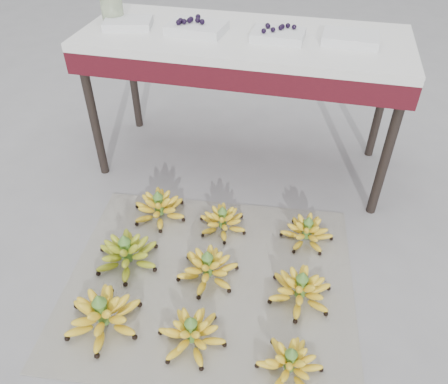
% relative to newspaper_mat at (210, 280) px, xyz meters
% --- Properties ---
extents(ground, '(60.00, 60.00, 0.00)m').
position_rel_newspaper_mat_xyz_m(ground, '(0.01, -0.05, -0.00)').
color(ground, gray).
rests_on(ground, ground).
extents(newspaper_mat, '(1.35, 1.17, 0.01)m').
position_rel_newspaper_mat_xyz_m(newspaper_mat, '(0.00, 0.00, 0.00)').
color(newspaper_mat, beige).
rests_on(newspaper_mat, ground).
extents(bunch_front_left, '(0.41, 0.41, 0.19)m').
position_rel_newspaper_mat_xyz_m(bunch_front_left, '(-0.35, -0.32, 0.07)').
color(bunch_front_left, yellow).
rests_on(bunch_front_left, newspaper_mat).
extents(bunch_front_center, '(0.31, 0.31, 0.16)m').
position_rel_newspaper_mat_xyz_m(bunch_front_center, '(0.01, -0.31, 0.06)').
color(bunch_front_center, yellow).
rests_on(bunch_front_center, newspaper_mat).
extents(bunch_front_right, '(0.24, 0.24, 0.15)m').
position_rel_newspaper_mat_xyz_m(bunch_front_right, '(0.39, -0.34, 0.05)').
color(bunch_front_right, yellow).
rests_on(bunch_front_right, newspaper_mat).
extents(bunch_mid_left, '(0.39, 0.39, 0.18)m').
position_rel_newspaper_mat_xyz_m(bunch_mid_left, '(-0.39, 0.01, 0.06)').
color(bunch_mid_left, olive).
rests_on(bunch_mid_left, newspaper_mat).
extents(bunch_mid_center, '(0.34, 0.34, 0.17)m').
position_rel_newspaper_mat_xyz_m(bunch_mid_center, '(-0.01, 0.02, 0.06)').
color(bunch_mid_center, yellow).
rests_on(bunch_mid_center, newspaper_mat).
extents(bunch_mid_right, '(0.31, 0.31, 0.17)m').
position_rel_newspaper_mat_xyz_m(bunch_mid_right, '(0.39, -0.01, 0.06)').
color(bunch_mid_right, yellow).
rests_on(bunch_mid_right, newspaper_mat).
extents(bunch_back_left, '(0.36, 0.36, 0.17)m').
position_rel_newspaper_mat_xyz_m(bunch_back_left, '(-0.36, 0.35, 0.06)').
color(bunch_back_left, yellow).
rests_on(bunch_back_left, newspaper_mat).
extents(bunch_back_center, '(0.32, 0.32, 0.15)m').
position_rel_newspaper_mat_xyz_m(bunch_back_center, '(-0.02, 0.33, 0.05)').
color(bunch_back_center, yellow).
rests_on(bunch_back_center, newspaper_mat).
extents(bunch_back_right, '(0.25, 0.25, 0.15)m').
position_rel_newspaper_mat_xyz_m(bunch_back_right, '(0.39, 0.35, 0.05)').
color(bunch_back_right, yellow).
rests_on(bunch_back_right, newspaper_mat).
extents(vendor_table, '(1.62, 0.65, 0.78)m').
position_rel_newspaper_mat_xyz_m(vendor_table, '(-0.05, 0.91, 0.69)').
color(vendor_table, black).
rests_on(vendor_table, ground).
extents(tray_far_left, '(0.27, 0.22, 0.04)m').
position_rel_newspaper_mat_xyz_m(tray_far_left, '(-0.64, 0.87, 0.79)').
color(tray_far_left, silver).
rests_on(tray_far_left, vendor_table).
extents(tray_left, '(0.29, 0.22, 0.07)m').
position_rel_newspaper_mat_xyz_m(tray_left, '(-0.28, 0.88, 0.80)').
color(tray_left, silver).
rests_on(tray_left, vendor_table).
extents(tray_right, '(0.25, 0.18, 0.06)m').
position_rel_newspaper_mat_xyz_m(tray_right, '(0.12, 0.88, 0.80)').
color(tray_right, silver).
rests_on(tray_right, vendor_table).
extents(tray_far_right, '(0.26, 0.20, 0.04)m').
position_rel_newspaper_mat_xyz_m(tray_far_right, '(0.46, 0.91, 0.79)').
color(tray_far_right, silver).
rests_on(tray_far_right, vendor_table).
extents(glass_jar, '(0.15, 0.15, 0.14)m').
position_rel_newspaper_mat_xyz_m(glass_jar, '(-0.74, 0.92, 0.84)').
color(glass_jar, beige).
rests_on(glass_jar, vendor_table).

